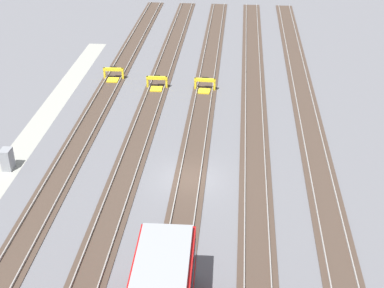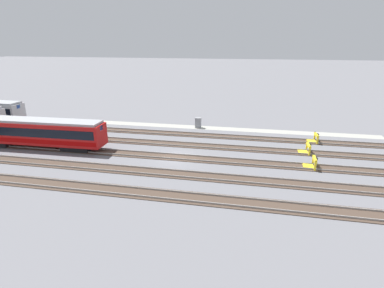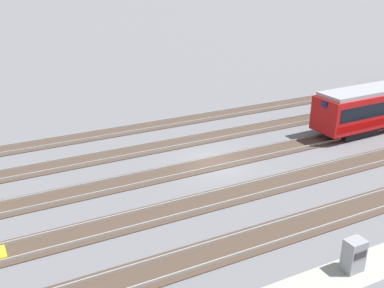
{
  "view_description": "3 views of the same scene",
  "coord_description": "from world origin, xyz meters",
  "views": [
    {
      "loc": [
        30.74,
        2.94,
        20.58
      ],
      "look_at": [
        -1.81,
        0.0,
        1.8
      ],
      "focal_mm": 50.0,
      "sensor_mm": 36.0,
      "label": 1
    },
    {
      "loc": [
        -8.12,
        31.7,
        13.02
      ],
      "look_at": [
        -1.81,
        0.0,
        1.8
      ],
      "focal_mm": 28.0,
      "sensor_mm": 36.0,
      "label": 2
    },
    {
      "loc": [
        -14.37,
        -24.76,
        13.14
      ],
      "look_at": [
        -1.81,
        0.0,
        1.8
      ],
      "focal_mm": 42.0,
      "sensor_mm": 36.0,
      "label": 3
    }
  ],
  "objects": [
    {
      "name": "bumper_stop_nearest_track",
      "position": [
        -16.8,
        -9.07,
        0.51
      ],
      "size": [
        1.36,
        2.01,
        1.22
      ],
      "color": "yellow",
      "rests_on": "ground"
    },
    {
      "name": "rail_track_farthest",
      "position": [
        0.0,
        9.07,
        0.04
      ],
      "size": [
        90.0,
        2.23,
        0.21
      ],
      "color": "#47382D",
      "rests_on": "ground"
    },
    {
      "name": "rail_track_far_inner",
      "position": [
        0.0,
        4.54,
        0.04
      ],
      "size": [
        90.0,
        2.23,
        0.21
      ],
      "color": "#47382D",
      "rests_on": "ground"
    },
    {
      "name": "bumper_stop_near_inner_track",
      "position": [
        -15.07,
        -4.53,
        0.51
      ],
      "size": [
        1.36,
        2.01,
        1.22
      ],
      "color": "yellow",
      "rests_on": "ground"
    },
    {
      "name": "electrical_cabinet",
      "position": [
        -0.2,
        -13.02,
        0.8
      ],
      "size": [
        0.9,
        0.73,
        1.6
      ],
      "color": "gray",
      "rests_on": "ground"
    },
    {
      "name": "rail_track_near_inner",
      "position": [
        0.0,
        -4.54,
        0.04
      ],
      "size": [
        90.0,
        2.24,
        0.21
      ],
      "color": "#47382D",
      "rests_on": "ground"
    },
    {
      "name": "ground_plane",
      "position": [
        0.0,
        0.0,
        0.0
      ],
      "size": [
        400.0,
        400.0,
        0.0
      ],
      "primitive_type": "plane",
      "color": "slate"
    },
    {
      "name": "rail_track_middle",
      "position": [
        0.0,
        0.0,
        0.04
      ],
      "size": [
        90.0,
        2.24,
        0.21
      ],
      "color": "#47382D",
      "rests_on": "ground"
    },
    {
      "name": "service_walkway",
      "position": [
        0.0,
        -13.16,
        0.0
      ],
      "size": [
        54.0,
        2.0,
        0.01
      ],
      "primitive_type": "cube",
      "color": "#9E9E93",
      "rests_on": "ground"
    },
    {
      "name": "rail_track_nearest",
      "position": [
        0.0,
        -9.07,
        0.04
      ],
      "size": [
        90.0,
        2.23,
        0.21
      ],
      "color": "#47382D",
      "rests_on": "ground"
    },
    {
      "name": "bumper_stop_middle_track",
      "position": [
        -14.98,
        -0.01,
        0.51
      ],
      "size": [
        1.38,
        2.01,
        1.22
      ],
      "color": "yellow",
      "rests_on": "ground"
    }
  ]
}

